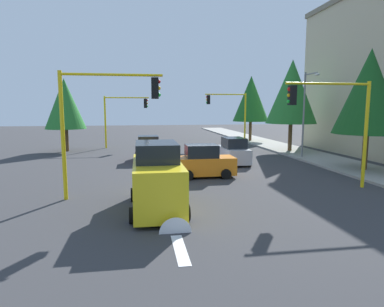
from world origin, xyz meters
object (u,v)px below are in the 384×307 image
tree_roadside_near (369,92)px  tree_roadside_mid (292,92)px  tree_opposite_side (65,104)px  traffic_signal_near_right (103,110)px  traffic_signal_near_left (334,113)px  tree_roadside_far (251,99)px  traffic_signal_far_left (229,109)px  delivery_van_yellow (157,179)px  car_orange (204,162)px  street_lamp_curbside (306,106)px  car_red (148,149)px  car_silver (233,152)px  traffic_signal_far_right (123,111)px

tree_roadside_near → tree_roadside_mid: tree_roadside_mid is taller
tree_opposite_side → traffic_signal_near_right: bearing=16.4°
traffic_signal_near_left → tree_roadside_far: tree_roadside_far is taller
traffic_signal_far_left → delivery_van_yellow: size_ratio=1.20×
car_orange → street_lamp_curbside: bearing=120.6°
car_orange → delivery_van_yellow: bearing=-26.9°
traffic_signal_near_right → tree_roadside_near: (-4.00, 16.22, 1.10)m
street_lamp_curbside → tree_roadside_mid: bearing=169.7°
traffic_signal_near_right → tree_roadside_near: 16.74m
delivery_van_yellow → car_red: 13.13m
traffic_signal_near_left → tree_opposite_side: tree_opposite_side is taller
car_red → car_silver: size_ratio=0.90×
tree_roadside_mid → delivery_van_yellow: 21.52m
tree_roadside_far → car_red: bearing=-44.5°
tree_roadside_mid → tree_roadside_far: bearing=-177.1°
traffic_signal_far_left → car_red: size_ratio=1.59×
street_lamp_curbside → delivery_van_yellow: size_ratio=1.46×
street_lamp_curbside → tree_roadside_far: tree_roadside_far is taller
traffic_signal_far_left → car_orange: size_ratio=1.58×
car_red → street_lamp_curbside: bearing=84.2°
traffic_signal_near_left → tree_roadside_mid: 14.75m
car_orange → car_red: 7.56m
traffic_signal_far_right → car_silver: bearing=36.4°
street_lamp_curbside → tree_roadside_far: size_ratio=0.88×
tree_roadside_near → tree_roadside_far: bearing=-177.1°
traffic_signal_near_right → car_red: (-10.88, 2.32, -3.20)m
tree_opposite_side → car_silver: 17.22m
traffic_signal_near_right → street_lamp_curbside: bearing=122.8°
tree_roadside_far → delivery_van_yellow: tree_roadside_far is taller
street_lamp_curbside → tree_roadside_near: 5.82m
traffic_signal_far_right → car_red: (9.12, 2.25, -2.91)m
delivery_van_yellow → traffic_signal_near_right: bearing=-134.5°
car_orange → car_red: same height
traffic_signal_near_left → car_orange: traffic_signal_near_left is taller
car_orange → traffic_signal_near_left: bearing=56.1°
tree_roadside_mid → car_orange: 15.10m
car_red → tree_roadside_mid: bearing=103.1°
street_lamp_curbside → car_silver: size_ratio=1.75×
tree_roadside_far → tree_opposite_side: tree_roadside_far is taller
street_lamp_curbside → tree_opposite_side: 21.87m
tree_opposite_side → car_orange: 18.01m
delivery_van_yellow → car_silver: size_ratio=1.20×
tree_roadside_far → car_orange: size_ratio=2.20×
car_red → car_orange: bearing=24.4°
traffic_signal_far_left → car_silver: 12.31m
traffic_signal_near_left → tree_roadside_mid: tree_roadside_mid is taller
traffic_signal_near_right → street_lamp_curbside: 17.75m
traffic_signal_far_right → tree_roadside_far: bearing=104.8°
street_lamp_curbside → tree_roadside_far: bearing=178.8°
car_orange → tree_roadside_far: bearing=154.0°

